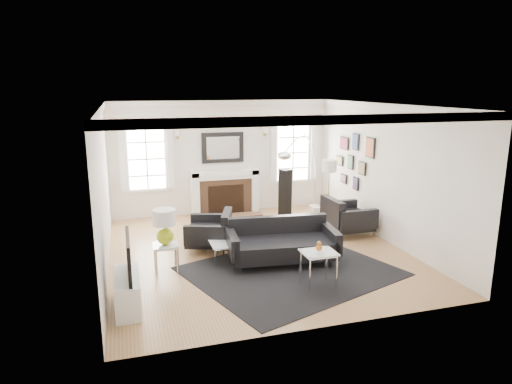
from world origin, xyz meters
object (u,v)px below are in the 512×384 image
object	(u,v)px
arc_floor_lamp	(301,174)
sofa	(281,243)
coffee_table	(231,242)
gourd_lamp	(165,225)
armchair_left	(212,232)
fireplace	(225,193)
armchair_right	(345,217)

from	to	relation	value
arc_floor_lamp	sofa	bearing A→B (deg)	-119.34
sofa	coffee_table	size ratio (longest dim) A/B	2.59
sofa	gourd_lamp	distance (m)	2.12
sofa	gourd_lamp	size ratio (longest dim) A/B	3.29
armchair_left	arc_floor_lamp	bearing A→B (deg)	28.77
fireplace	sofa	world-z (taller)	fireplace
fireplace	armchair_right	world-z (taller)	fireplace
sofa	coffee_table	bearing A→B (deg)	154.41
coffee_table	arc_floor_lamp	size ratio (longest dim) A/B	0.38
arc_floor_lamp	fireplace	bearing A→B (deg)	145.42
fireplace	coffee_table	size ratio (longest dim) A/B	2.15
armchair_right	coffee_table	bearing A→B (deg)	-165.79
armchair_left	gourd_lamp	world-z (taller)	gourd_lamp
fireplace	arc_floor_lamp	bearing A→B (deg)	-34.58
sofa	gourd_lamp	xyz separation A→B (m)	(-2.06, 0.16, 0.49)
sofa	arc_floor_lamp	size ratio (longest dim) A/B	0.97
sofa	armchair_right	bearing A→B (deg)	30.55
coffee_table	armchair_right	bearing A→B (deg)	14.21
armchair_right	coffee_table	world-z (taller)	armchair_right
armchair_left	arc_floor_lamp	world-z (taller)	arc_floor_lamp
armchair_right	gourd_lamp	world-z (taller)	gourd_lamp
coffee_table	arc_floor_lamp	world-z (taller)	arc_floor_lamp
fireplace	sofa	bearing A→B (deg)	-85.30
sofa	coffee_table	distance (m)	0.95
fireplace	armchair_left	size ratio (longest dim) A/B	1.49
coffee_table	armchair_left	bearing A→B (deg)	112.07
fireplace	coffee_table	bearing A→B (deg)	-100.76
sofa	armchair_left	size ratio (longest dim) A/B	1.79
arc_floor_lamp	gourd_lamp	bearing A→B (deg)	-147.31
fireplace	coffee_table	distance (m)	3.07
sofa	coffee_table	xyz separation A→B (m)	(-0.85, 0.41, -0.03)
sofa	armchair_right	distance (m)	2.15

